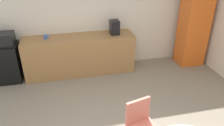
{
  "coord_description": "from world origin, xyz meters",
  "views": [
    {
      "loc": [
        -0.53,
        -2.1,
        2.67
      ],
      "look_at": [
        0.2,
        1.14,
        0.95
      ],
      "focal_mm": 35.87,
      "sensor_mm": 36.0,
      "label": 1
    }
  ],
  "objects_px": {
    "mug_white": "(46,37)",
    "coffee_maker": "(114,27)",
    "locker_cabinet": "(193,28)",
    "microwave": "(2,39)",
    "mini_fridge": "(7,63)",
    "chair_coral": "(141,121)"
  },
  "relations": [
    {
      "from": "locker_cabinet",
      "to": "mug_white",
      "type": "relative_size",
      "value": 14.34
    },
    {
      "from": "microwave",
      "to": "locker_cabinet",
      "type": "relative_size",
      "value": 0.26
    },
    {
      "from": "locker_cabinet",
      "to": "mug_white",
      "type": "distance_m",
      "value": 3.48
    },
    {
      "from": "locker_cabinet",
      "to": "coffee_maker",
      "type": "xyz_separation_m",
      "value": [
        -1.95,
        0.1,
        0.14
      ]
    },
    {
      "from": "chair_coral",
      "to": "coffee_maker",
      "type": "relative_size",
      "value": 2.59
    },
    {
      "from": "mini_fridge",
      "to": "microwave",
      "type": "bearing_deg",
      "value": 0.0
    },
    {
      "from": "microwave",
      "to": "mug_white",
      "type": "relative_size",
      "value": 3.72
    },
    {
      "from": "microwave",
      "to": "locker_cabinet",
      "type": "bearing_deg",
      "value": -1.31
    },
    {
      "from": "mini_fridge",
      "to": "microwave",
      "type": "distance_m",
      "value": 0.55
    },
    {
      "from": "mug_white",
      "to": "chair_coral",
      "type": "bearing_deg",
      "value": -62.48
    },
    {
      "from": "mini_fridge",
      "to": "microwave",
      "type": "xyz_separation_m",
      "value": [
        0.0,
        0.0,
        0.55
      ]
    },
    {
      "from": "mini_fridge",
      "to": "mug_white",
      "type": "height_order",
      "value": "mug_white"
    },
    {
      "from": "chair_coral",
      "to": "mug_white",
      "type": "distance_m",
      "value": 2.89
    },
    {
      "from": "microwave",
      "to": "mug_white",
      "type": "bearing_deg",
      "value": 1.32
    },
    {
      "from": "microwave",
      "to": "chair_coral",
      "type": "xyz_separation_m",
      "value": [
        2.2,
        -2.52,
        -0.45
      ]
    },
    {
      "from": "chair_coral",
      "to": "coffee_maker",
      "type": "bearing_deg",
      "value": 85.22
    },
    {
      "from": "coffee_maker",
      "to": "mug_white",
      "type": "bearing_deg",
      "value": 179.24
    },
    {
      "from": "chair_coral",
      "to": "microwave",
      "type": "bearing_deg",
      "value": 131.18
    },
    {
      "from": "mug_white",
      "to": "locker_cabinet",
      "type": "bearing_deg",
      "value": -1.98
    },
    {
      "from": "microwave",
      "to": "coffee_maker",
      "type": "xyz_separation_m",
      "value": [
        2.41,
        0.0,
        0.09
      ]
    },
    {
      "from": "mug_white",
      "to": "mini_fridge",
      "type": "bearing_deg",
      "value": -178.68
    },
    {
      "from": "mug_white",
      "to": "coffee_maker",
      "type": "bearing_deg",
      "value": -0.76
    }
  ]
}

